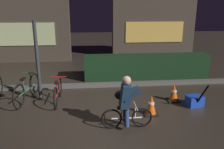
{
  "coord_description": "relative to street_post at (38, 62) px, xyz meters",
  "views": [
    {
      "loc": [
        -0.41,
        -5.49,
        2.69
      ],
      "look_at": [
        0.2,
        0.6,
        0.9
      ],
      "focal_mm": 37.27,
      "sensor_mm": 36.0,
      "label": 1
    }
  ],
  "objects": [
    {
      "name": "ground_plane",
      "position": [
        1.89,
        -1.2,
        -1.16
      ],
      "size": [
        40.0,
        40.0,
        0.0
      ],
      "primitive_type": "plane",
      "color": "#2D261E"
    },
    {
      "name": "sidewalk_curb",
      "position": [
        1.89,
        1.0,
        -1.1
      ],
      "size": [
        12.0,
        0.24,
        0.12
      ],
      "primitive_type": "cube",
      "color": "#56544F",
      "rests_on": "ground"
    },
    {
      "name": "hedge_row",
      "position": [
        3.69,
        1.9,
        -0.71
      ],
      "size": [
        4.8,
        0.7,
        0.91
      ],
      "primitive_type": "cube",
      "color": "black",
      "rests_on": "ground"
    },
    {
      "name": "storefront_left",
      "position": [
        -1.84,
        5.3,
        0.88
      ],
      "size": [
        4.79,
        0.54,
        4.12
      ],
      "color": "#42382D",
      "rests_on": "ground"
    },
    {
      "name": "storefront_right",
      "position": [
        5.04,
        6.0,
        0.78
      ],
      "size": [
        4.52,
        0.54,
        3.9
      ],
      "color": "#42382D",
      "rests_on": "ground"
    },
    {
      "name": "street_post",
      "position": [
        0.0,
        0.0,
        0.0
      ],
      "size": [
        0.1,
        0.1,
        2.33
      ],
      "primitive_type": "cylinder",
      "color": "#2D2D33",
      "rests_on": "ground"
    },
    {
      "name": "parked_bike_left_mid",
      "position": [
        -0.35,
        -0.07,
        -0.8
      ],
      "size": [
        0.46,
        1.71,
        0.8
      ],
      "rotation": [
        0.0,
        0.0,
        1.39
      ],
      "color": "black",
      "rests_on": "ground"
    },
    {
      "name": "parked_bike_center_left",
      "position": [
        0.55,
        -0.24,
        -0.84
      ],
      "size": [
        0.46,
        1.53,
        0.7
      ],
      "rotation": [
        0.0,
        0.0,
        1.56
      ],
      "color": "black",
      "rests_on": "ground"
    },
    {
      "name": "traffic_cone_near",
      "position": [
        3.04,
        -1.3,
        -0.91
      ],
      "size": [
        0.36,
        0.36,
        0.53
      ],
      "color": "black",
      "rests_on": "ground"
    },
    {
      "name": "traffic_cone_far",
      "position": [
        3.94,
        -0.48,
        -0.91
      ],
      "size": [
        0.36,
        0.36,
        0.52
      ],
      "color": "black",
      "rests_on": "ground"
    },
    {
      "name": "blue_crate",
      "position": [
        4.39,
        -0.9,
        -1.01
      ],
      "size": [
        0.49,
        0.4,
        0.3
      ],
      "primitive_type": "cube",
      "rotation": [
        0.0,
        0.0,
        0.19
      ],
      "color": "#193DB7",
      "rests_on": "ground"
    },
    {
      "name": "cyclist",
      "position": [
        2.27,
        -1.9,
        -0.54
      ],
      "size": [
        1.19,
        0.51,
        1.25
      ],
      "rotation": [
        0.0,
        0.0,
        0.0
      ],
      "color": "black",
      "rests_on": "ground"
    },
    {
      "name": "closed_umbrella",
      "position": [
        4.44,
        -1.15,
        -0.78
      ],
      "size": [
        0.19,
        0.44,
        0.77
      ],
      "primitive_type": "cylinder",
      "rotation": [
        0.0,
        0.5,
        5.04
      ],
      "color": "black",
      "rests_on": "ground"
    }
  ]
}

